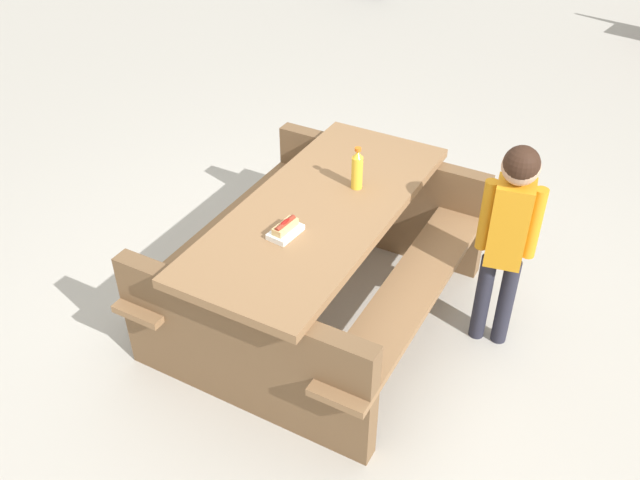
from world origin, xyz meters
name	(u,v)px	position (x,y,z in m)	size (l,w,h in m)	color
ground_plane	(320,311)	(0.00, 0.00, 0.00)	(30.00, 30.00, 0.00)	#B7B2A8
picnic_table	(320,252)	(0.00, 0.00, 0.44)	(2.10, 1.82, 0.75)	olive
soda_bottle	(357,169)	(-0.27, 0.02, 0.86)	(0.06, 0.06, 0.25)	yellow
hotdog_tray	(285,229)	(0.30, 0.05, 0.78)	(0.20, 0.14, 0.08)	white
child_in_coat	(509,224)	(-0.50, 0.83, 0.78)	(0.23, 0.28, 1.22)	#262633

